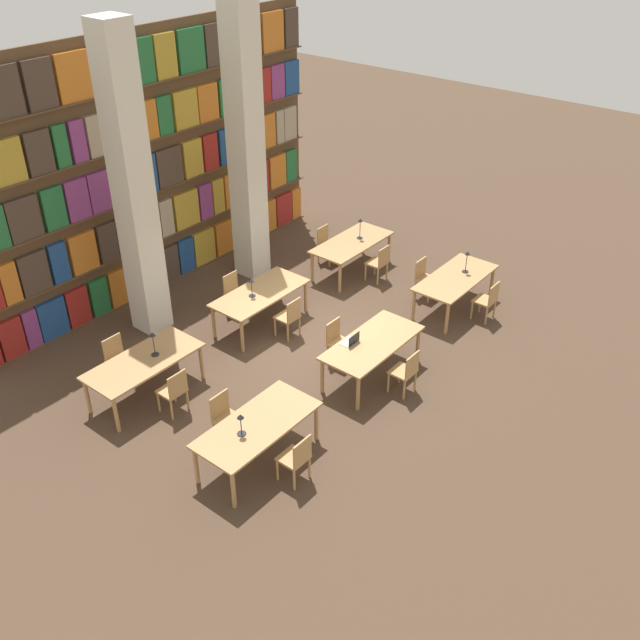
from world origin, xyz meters
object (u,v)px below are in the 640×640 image
at_px(chair_4, 487,300).
at_px(chair_3, 338,341).
at_px(desk_lamp_2, 153,340).
at_px(chair_0, 296,458).
at_px(chair_1, 225,417).
at_px(laptop, 351,341).
at_px(desk_lamp_4, 360,225).
at_px(chair_10, 379,262).
at_px(reading_table_4, 260,295).
at_px(reading_table_5, 352,245).
at_px(pillar_center, 246,147).
at_px(chair_8, 289,316).
at_px(chair_2, 406,371).
at_px(chair_11, 327,243).
at_px(desk_lamp_0, 241,421).
at_px(reading_table_3, 144,364).
at_px(reading_table_1, 372,345).
at_px(reading_table_2, 455,280).
at_px(reading_table_0, 257,427).
at_px(chair_7, 118,358).
at_px(desk_lamp_3, 252,285).
at_px(pillar_left, 133,189).
at_px(chair_6, 174,390).
at_px(desk_lamp_1, 467,258).
at_px(chair_5, 425,277).
at_px(chair_9, 235,292).

bearing_deg(chair_4, chair_3, 154.77).
bearing_deg(desk_lamp_2, chair_0, -92.92).
distance_m(chair_1, chair_3, 2.89).
bearing_deg(laptop, desk_lamp_4, -145.94).
xyz_separation_m(chair_0, chair_10, (5.99, 2.66, 0.00)).
bearing_deg(chair_1, reading_table_4, -146.31).
relative_size(reading_table_4, reading_table_5, 1.00).
xyz_separation_m(pillar_center, chair_8, (-1.51, -2.47, -2.53)).
height_order(chair_2, chair_4, same).
relative_size(chair_3, chair_11, 1.00).
bearing_deg(chair_0, laptop, 20.00).
bearing_deg(desk_lamp_0, reading_table_3, 83.60).
distance_m(reading_table_1, chair_10, 3.66).
bearing_deg(laptop, reading_table_2, 175.90).
xyz_separation_m(reading_table_0, chair_4, (6.07, -0.80, -0.21)).
bearing_deg(chair_7, desk_lamp_3, 165.46).
relative_size(reading_table_0, chair_10, 2.39).
bearing_deg(chair_8, desk_lamp_3, 107.37).
bearing_deg(pillar_left, chair_6, -121.94).
height_order(desk_lamp_0, desk_lamp_1, desk_lamp_1).
height_order(reading_table_0, chair_6, chair_6).
bearing_deg(reading_table_5, pillar_left, 158.41).
xyz_separation_m(desk_lamp_3, reading_table_5, (3.24, -0.08, -0.34)).
height_order(chair_4, chair_5, same).
height_order(reading_table_0, reading_table_4, same).
height_order(pillar_center, chair_2, pillar_center).
height_order(laptop, reading_table_2, laptop).
relative_size(laptop, chair_7, 0.37).
distance_m(reading_table_0, chair_8, 3.60).
bearing_deg(reading_table_2, chair_9, 130.62).
bearing_deg(desk_lamp_2, laptop, -44.97).
xyz_separation_m(pillar_left, desk_lamp_3, (1.25, -1.70, -1.98)).
xyz_separation_m(pillar_center, reading_table_2, (1.52, -4.48, -2.32)).
height_order(desk_lamp_0, reading_table_5, desk_lamp_0).
bearing_deg(chair_6, desk_lamp_1, -17.63).
bearing_deg(chair_6, chair_9, 26.95).
relative_size(laptop, reading_table_5, 0.15).
xyz_separation_m(chair_0, chair_2, (2.89, -0.08, 0.00)).
bearing_deg(reading_table_1, desk_lamp_3, 93.86).
height_order(desk_lamp_0, chair_10, desk_lamp_0).
distance_m(reading_table_1, chair_8, 2.06).
xyz_separation_m(chair_0, chair_8, (2.97, 2.73, 0.00)).
bearing_deg(pillar_center, chair_3, -113.01).
relative_size(chair_2, chair_8, 1.00).
relative_size(desk_lamp_0, chair_4, 0.45).
bearing_deg(desk_lamp_4, reading_table_0, -157.27).
bearing_deg(desk_lamp_3, chair_11, 11.83).
relative_size(reading_table_5, desk_lamp_4, 4.19).
xyz_separation_m(chair_10, chair_11, (0.00, 1.52, 0.00)).
bearing_deg(reading_table_3, chair_6, -90.27).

